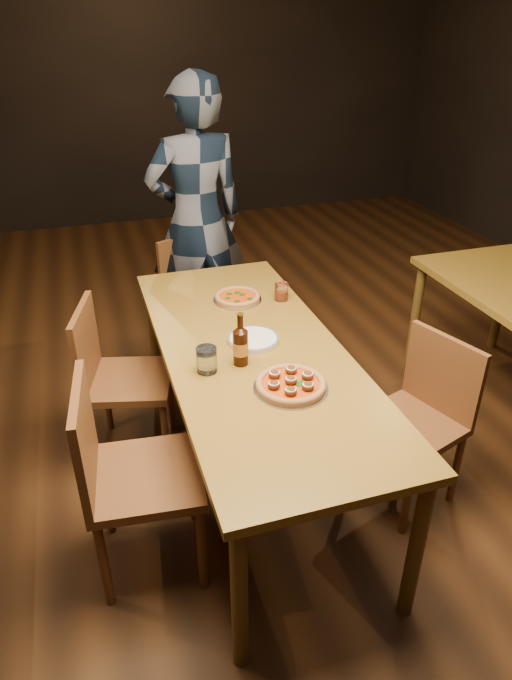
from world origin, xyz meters
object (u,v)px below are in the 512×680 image
object	(u,v)px
chair_main_e	(410,424)
plate_stack	(253,340)
pizza_margherita	(237,297)
amber_glass	(281,292)
chair_main_nw	(146,475)
pizza_meatball	(291,384)
beer_bottle	(241,347)
chair_end	(201,298)
table_main	(253,362)
chair_main_sw	(130,379)
diner	(197,220)
water_glass	(207,360)

from	to	relation	value
chair_main_e	plate_stack	world-z (taller)	chair_main_e
pizza_margherita	amber_glass	world-z (taller)	amber_glass
chair_main_nw	chair_main_e	distance (m)	1.21
pizza_meatball	beer_bottle	world-z (taller)	beer_bottle
chair_main_e	chair_end	world-z (taller)	chair_main_e
chair_main_nw	pizza_meatball	world-z (taller)	chair_main_nw
table_main	chair_end	world-z (taller)	chair_end
chair_main_e	chair_end	bearing A→B (deg)	-178.02
amber_glass	chair_main_sw	bearing A→B (deg)	-175.29
amber_glass	chair_main_nw	bearing A→B (deg)	-136.22
chair_main_e	amber_glass	distance (m)	0.95
pizza_margherita	beer_bottle	world-z (taller)	beer_bottle
table_main	diner	size ratio (longest dim) A/B	1.10
table_main	chair_main_sw	xyz separation A→B (m)	(-0.55, 0.38, -0.23)
chair_main_nw	amber_glass	bearing A→B (deg)	-40.32
table_main	chair_end	bearing A→B (deg)	88.51
chair_main_nw	plate_stack	world-z (taller)	chair_main_nw
table_main	pizza_margherita	distance (m)	0.53
plate_stack	pizza_meatball	bearing A→B (deg)	-85.66
chair_main_sw	chair_main_e	distance (m)	1.40
beer_bottle	pizza_margherita	bearing A→B (deg)	75.45
chair_main_e	diner	distance (m)	1.97
chair_main_nw	diner	distance (m)	1.99
diner	beer_bottle	bearing A→B (deg)	78.51
chair_main_sw	amber_glass	xyz separation A→B (m)	(0.85, 0.07, 0.35)
chair_main_nw	diner	bearing A→B (deg)	-13.06
chair_main_e	water_glass	world-z (taller)	chair_main_e
chair_main_e	chair_end	distance (m)	1.76
table_main	plate_stack	size ratio (longest dim) A/B	8.49
table_main	diner	bearing A→B (deg)	87.42
plate_stack	water_glass	bearing A→B (deg)	-145.44
pizza_margherita	plate_stack	bearing A→B (deg)	-96.60
pizza_margherita	beer_bottle	xyz separation A→B (m)	(-0.16, -0.63, 0.07)
beer_bottle	water_glass	bearing A→B (deg)	-175.37
chair_main_nw	amber_glass	xyz separation A→B (m)	(0.87, 0.83, 0.32)
table_main	chair_main_sw	bearing A→B (deg)	145.15
plate_stack	amber_glass	world-z (taller)	amber_glass
chair_main_e	diner	xyz separation A→B (m)	(-0.58, 1.82, 0.47)
plate_stack	diner	distance (m)	1.41
table_main	chair_main_e	xyz separation A→B (m)	(0.65, -0.36, -0.24)
amber_glass	chair_end	bearing A→B (deg)	107.73
table_main	amber_glass	size ratio (longest dim) A/B	21.53
chair_main_nw	amber_glass	world-z (taller)	chair_main_nw
table_main	pizza_meatball	world-z (taller)	pizza_meatball
plate_stack	amber_glass	bearing A→B (deg)	54.56
chair_main_nw	pizza_meatball	size ratio (longest dim) A/B	3.10
plate_stack	diner	size ratio (longest dim) A/B	0.13
beer_bottle	diner	bearing A→B (deg)	84.37
chair_main_sw	pizza_margherita	world-z (taller)	chair_main_sw
chair_main_sw	amber_glass	size ratio (longest dim) A/B	9.67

